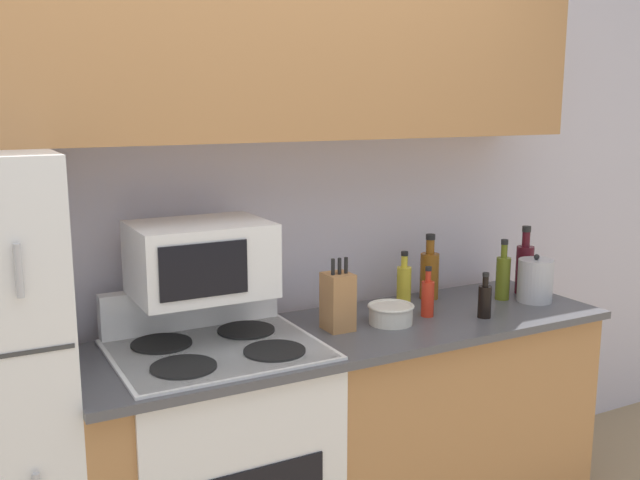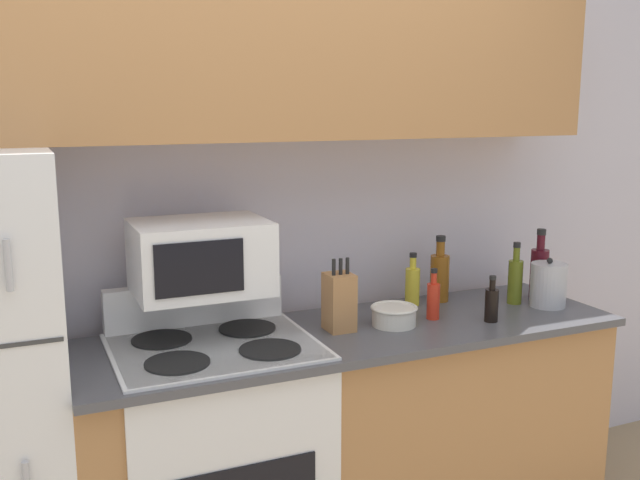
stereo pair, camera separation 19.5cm
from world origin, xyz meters
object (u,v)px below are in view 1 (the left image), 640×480
Objects in this scene: bottle_cooking_spray at (404,283)px; bowl at (391,313)px; bottle_wine_red at (524,267)px; stove at (220,467)px; kettle at (535,280)px; microwave at (200,259)px; knife_block at (338,301)px; bottle_whiskey at (429,273)px; bottle_soy_sauce at (485,300)px; bottle_hot_sauce at (428,297)px; bottle_olive_oil at (503,276)px.

bowl is at bearing -134.15° from bottle_cooking_spray.
bottle_wine_red is (0.55, -0.12, 0.03)m from bottle_cooking_spray.
bottle_cooking_spray is (0.21, 0.21, 0.05)m from bowl.
kettle is at bearing -2.17° from stove.
knife_block is (0.49, -0.09, -0.19)m from microwave.
bowl is 0.81× the size of bottle_cooking_spray.
microwave is at bearing 173.76° from kettle.
bottle_whiskey is 0.93× the size of bottle_wine_red.
kettle reaches higher than bottle_soy_sauce.
microwave is at bearing 172.54° from bottle_hot_sauce.
bottle_wine_red is at bearing -1.34° from microwave.
bowl is (0.69, -0.02, 0.47)m from stove.
microwave reaches higher than bottle_whiskey.
stove is 4.10× the size of bottle_olive_oil.
bottle_hot_sauce reaches higher than bottle_soy_sauce.
bottle_olive_oil is at bearing 2.04° from knife_block.
bottle_wine_red is at bearing 11.62° from bottle_olive_oil.
bottle_soy_sauce is at bearing -7.14° from stove.
bottle_soy_sauce is at bearing -63.53° from bottle_cooking_spray.
bowl is at bearing -174.29° from bottle_olive_oil.
bottle_soy_sauce is at bearing -16.32° from bowl.
bottle_olive_oil is (1.30, 0.04, 0.53)m from stove.
bottle_hot_sauce is 0.59m from bottle_wine_red.
bottle_hot_sauce is 0.27m from bottle_whiskey.
bottle_cooking_spray is 0.85× the size of bottle_olive_oil.
microwave is 1.53× the size of bottle_wine_red.
bottle_wine_red reaches higher than bottle_soy_sauce.
knife_block is 0.91× the size of bottle_wine_red.
bottle_cooking_spray reaches higher than kettle.
bottle_hot_sauce is at bearing -127.98° from bottle_whiskey.
bottle_cooking_spray reaches higher than bowl.
microwave is 0.76m from bowl.
bottle_whiskey is (-0.27, 0.16, 0.01)m from bottle_olive_oil.
bottle_wine_red is (0.98, 0.06, 0.01)m from knife_block.
knife_block reaches higher than bottle_cooking_spray.
bottle_olive_oil is at bearing -30.77° from bottle_whiskey.
kettle is at bearing -25.64° from bottle_cooking_spray.
bottle_wine_red reaches higher than bottle_whiskey.
bottle_hot_sauce is at bearing 147.69° from bottle_soy_sauce.
bottle_hot_sauce reaches higher than bowl.
microwave is at bearing -174.56° from bottle_cooking_spray.
bowl is 0.71m from kettle.
bottle_whiskey reaches higher than bottle_soy_sauce.
knife_block reaches higher than stove.
kettle reaches higher than bowl.
bowl is at bearing -8.42° from knife_block.
stove is 3.56× the size of bottle_wine_red.
knife_block is 1.37× the size of bottle_hot_sauce.
bottle_cooking_spray is 1.08× the size of kettle.
stove is at bearing 179.08° from bottle_hot_sauce.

